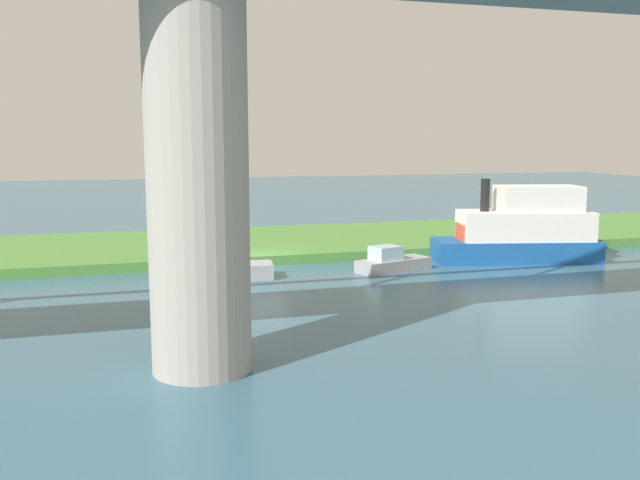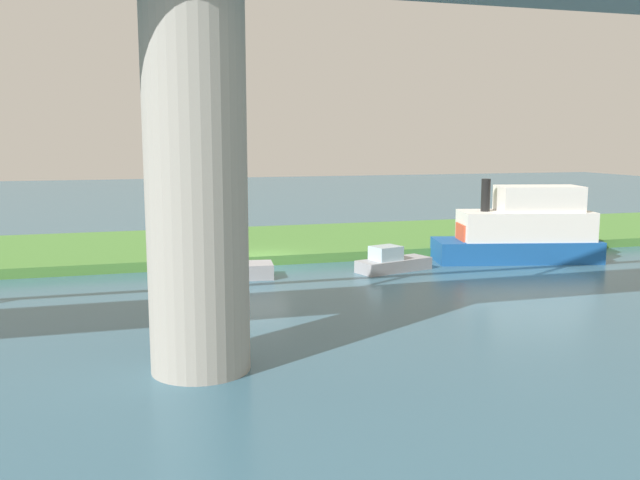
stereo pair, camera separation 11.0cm
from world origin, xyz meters
TOP-DOWN VIEW (x-y plane):
  - ground_plane at (0.00, 0.00)m, footprint 160.00×160.00m
  - grassy_bank at (0.00, -6.00)m, footprint 80.00×12.00m
  - bridge_pylon at (4.87, 15.05)m, footprint 2.78×2.78m
  - person_on_bank at (2.31, -1.08)m, footprint 0.48×0.48m
  - mooring_post at (2.24, -1.87)m, footprint 0.20×0.20m
  - pontoon_yellow at (-13.52, 2.33)m, footprint 9.00×4.75m
  - houseboat_blue at (2.54, 2.59)m, footprint 4.66×2.14m
  - skiff_small at (-5.80, 3.09)m, footprint 4.07×2.43m

SIDE VIEW (x-z plane):
  - ground_plane at x=0.00m, z-range 0.00..0.00m
  - grassy_bank at x=0.00m, z-range 0.00..0.50m
  - skiff_small at x=-5.80m, z-range -0.18..1.10m
  - houseboat_blue at x=2.54m, z-range -0.21..1.29m
  - mooring_post at x=2.24m, z-range 0.50..1.31m
  - person_on_bank at x=2.31m, z-range 0.51..1.90m
  - pontoon_yellow at x=-13.52m, z-range -0.57..3.82m
  - bridge_pylon at x=4.87m, z-range 0.00..10.78m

